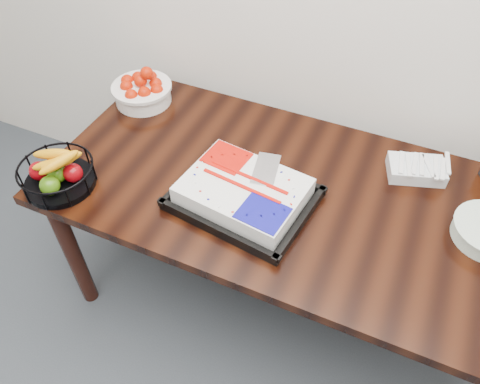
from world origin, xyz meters
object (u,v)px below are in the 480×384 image
at_px(table, 285,204).
at_px(cake_tray, 244,193).
at_px(fruit_basket, 57,173).
at_px(tangerine_bowl, 142,87).

relative_size(table, cake_tray, 3.48).
distance_m(table, fruit_basket, 0.86).
xyz_separation_m(cake_tray, fruit_basket, (-0.66, -0.20, 0.02)).
distance_m(cake_tray, tangerine_bowl, 0.76).
height_order(table, cake_tray, cake_tray).
distance_m(table, cake_tray, 0.22).
bearing_deg(fruit_basket, cake_tray, 17.07).
relative_size(cake_tray, tangerine_bowl, 1.95).
height_order(tangerine_bowl, fruit_basket, tangerine_bowl).
bearing_deg(cake_tray, fruit_basket, -162.93).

